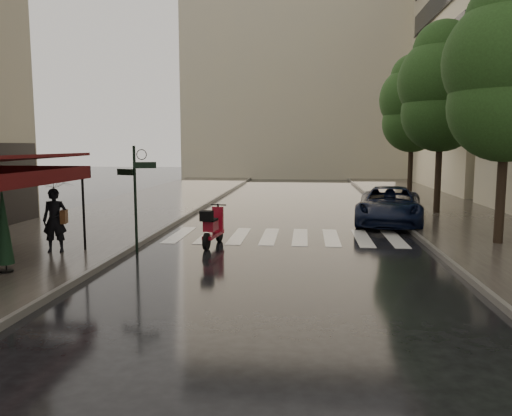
% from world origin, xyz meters
% --- Properties ---
extents(ground, '(120.00, 120.00, 0.00)m').
position_xyz_m(ground, '(0.00, 0.00, 0.00)').
color(ground, black).
rests_on(ground, ground).
extents(sidewalk_near, '(6.00, 60.00, 0.12)m').
position_xyz_m(sidewalk_near, '(-4.50, 12.00, 0.06)').
color(sidewalk_near, '#38332D').
rests_on(sidewalk_near, ground).
extents(sidewalk_far, '(5.50, 60.00, 0.12)m').
position_xyz_m(sidewalk_far, '(10.25, 12.00, 0.06)').
color(sidewalk_far, '#38332D').
rests_on(sidewalk_far, ground).
extents(curb_near, '(0.12, 60.00, 0.16)m').
position_xyz_m(curb_near, '(-1.45, 12.00, 0.07)').
color(curb_near, '#595651').
rests_on(curb_near, ground).
extents(curb_far, '(0.12, 60.00, 0.16)m').
position_xyz_m(curb_far, '(7.45, 12.00, 0.07)').
color(curb_far, '#595651').
rests_on(curb_far, ground).
extents(crosswalk, '(7.85, 3.20, 0.01)m').
position_xyz_m(crosswalk, '(2.98, 6.00, 0.01)').
color(crosswalk, silver).
rests_on(crosswalk, ground).
extents(signpost, '(1.17, 0.29, 3.10)m').
position_xyz_m(signpost, '(-1.19, 3.00, 1.83)').
color(signpost, black).
rests_on(signpost, ground).
extents(haussmann_far, '(8.00, 16.00, 18.50)m').
position_xyz_m(haussmann_far, '(16.50, 26.00, 9.25)').
color(haussmann_far, '#C0B593').
rests_on(haussmann_far, ground).
extents(backdrop_building, '(22.00, 6.00, 20.00)m').
position_xyz_m(backdrop_building, '(3.00, 38.00, 10.00)').
color(backdrop_building, '#C0B593').
rests_on(backdrop_building, ground).
extents(tree_near, '(3.80, 3.80, 7.99)m').
position_xyz_m(tree_near, '(9.60, 5.00, 5.32)').
color(tree_near, black).
rests_on(tree_near, sidewalk_far).
extents(tree_mid, '(3.80, 3.80, 8.34)m').
position_xyz_m(tree_mid, '(9.50, 12.00, 5.59)').
color(tree_mid, black).
rests_on(tree_mid, sidewalk_far).
extents(tree_far, '(3.80, 3.80, 8.16)m').
position_xyz_m(tree_far, '(9.70, 19.00, 5.46)').
color(tree_far, black).
rests_on(tree_far, sidewalk_far).
extents(pedestrian_with_umbrella, '(1.28, 1.29, 2.53)m').
position_xyz_m(pedestrian_with_umbrella, '(-3.33, 2.38, 1.80)').
color(pedestrian_with_umbrella, black).
rests_on(pedestrian_with_umbrella, sidewalk_near).
extents(scooter, '(0.59, 1.87, 1.23)m').
position_xyz_m(scooter, '(0.81, 4.21, 0.57)').
color(scooter, black).
rests_on(scooter, ground).
extents(parked_car, '(3.33, 5.65, 1.48)m').
position_xyz_m(parked_car, '(7.00, 9.34, 0.74)').
color(parked_car, black).
rests_on(parked_car, ground).
extents(parasol_back, '(0.39, 0.39, 2.09)m').
position_xyz_m(parasol_back, '(-3.38, 0.09, 1.24)').
color(parasol_back, black).
rests_on(parasol_back, sidewalk_near).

